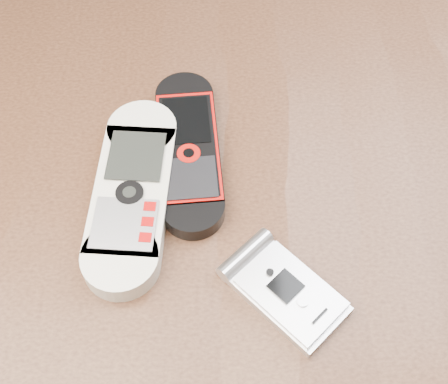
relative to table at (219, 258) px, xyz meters
The scene contains 4 objects.
table is the anchor object (origin of this frame).
nokia_white 0.13m from the table, behind, with size 0.06×0.18×0.02m, color beige.
nokia_black_red 0.12m from the table, 118.59° to the left, with size 0.05×0.17×0.02m, color black.
motorola_razr 0.15m from the table, 59.96° to the right, with size 0.05×0.10×0.01m, color silver.
Camera 1 is at (0.00, -0.27, 1.18)m, focal length 50.00 mm.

